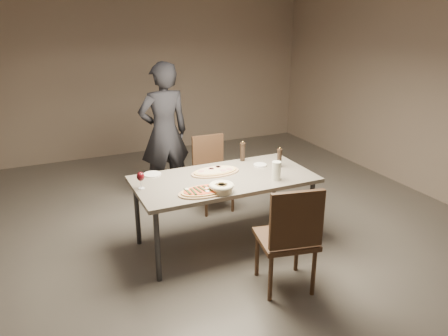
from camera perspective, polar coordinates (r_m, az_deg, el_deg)
name	(u,v)px	position (r m, az deg, el deg)	size (l,w,h in m)	color
room	(224,114)	(4.19, 0.00, 7.08)	(7.00, 7.00, 7.00)	#5A544D
dining_table	(224,183)	(4.41, 0.00, -1.92)	(1.80, 0.90, 0.75)	slate
zucchini_pizza	(205,191)	(4.02, -2.50, -3.01)	(0.51, 0.28, 0.05)	tan
ham_pizza	(215,171)	(4.50, -1.14, -0.46)	(0.52, 0.29, 0.04)	tan
bread_basket	(222,187)	(4.02, -0.32, -2.52)	(0.23, 0.23, 0.08)	beige
oil_dish	(260,165)	(4.72, 4.73, 0.41)	(0.14, 0.14, 0.02)	white
pepper_mill_left	(243,151)	(4.83, 2.45, 2.17)	(0.06, 0.06, 0.23)	black
pepper_mill_right	(279,158)	(4.69, 7.26, 1.36)	(0.06, 0.06, 0.22)	black
carafe	(276,171)	(4.32, 6.86, -0.36)	(0.09, 0.09, 0.19)	silver
wine_glass	(141,177)	(4.15, -10.84, -1.17)	(0.07, 0.07, 0.17)	silver
side_plate	(152,174)	(4.51, -9.35, -0.81)	(0.18, 0.18, 0.01)	white
chair_near	(290,234)	(3.75, 8.63, -8.54)	(0.56, 0.56, 1.00)	#402A1A
chair_far	(211,168)	(5.36, -1.68, -0.03)	(0.43, 0.43, 0.90)	#402A1A
diner	(164,133)	(5.53, -7.82, 4.57)	(0.64, 0.42, 1.77)	black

